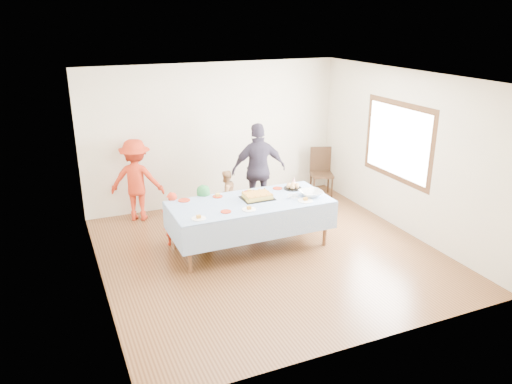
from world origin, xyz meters
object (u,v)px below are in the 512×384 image
at_px(birthday_cake, 257,196).
at_px(adult_left, 137,180).
at_px(dining_chair, 321,169).
at_px(party_table, 250,205).

xyz_separation_m(birthday_cake, adult_left, (-1.55, 1.82, -0.08)).
distance_m(dining_chair, adult_left, 3.69).
bearing_deg(party_table, birthday_cake, 24.01).
xyz_separation_m(party_table, adult_left, (-1.40, 1.88, 0.02)).
distance_m(birthday_cake, dining_chair, 2.69).
height_order(birthday_cake, adult_left, adult_left).
xyz_separation_m(party_table, dining_chair, (2.28, 1.69, -0.18)).
xyz_separation_m(party_table, birthday_cake, (0.15, 0.07, 0.10)).
relative_size(birthday_cake, adult_left, 0.33).
bearing_deg(birthday_cake, adult_left, 130.51).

